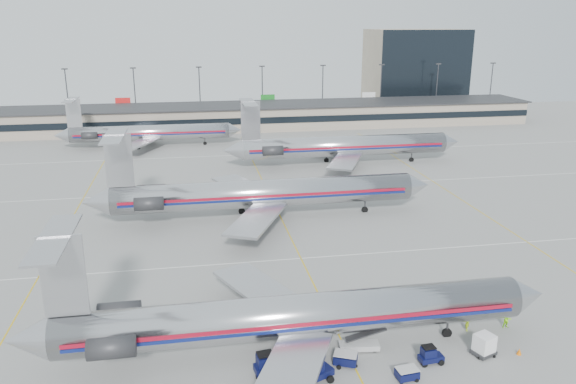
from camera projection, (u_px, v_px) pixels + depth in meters
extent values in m
plane|color=gray|center=(320.00, 297.00, 58.38)|extent=(260.00, 260.00, 0.00)
cube|color=silver|center=(301.00, 258.00, 67.79)|extent=(160.00, 0.15, 0.02)
cube|color=gray|center=(236.00, 117.00, 149.79)|extent=(160.00, 16.00, 6.00)
cube|color=black|center=(239.00, 121.00, 142.10)|extent=(160.00, 0.20, 1.60)
cube|color=#2D2D30|center=(236.00, 105.00, 148.89)|extent=(162.00, 17.00, 0.30)
cylinder|color=#38383D|center=(68.00, 97.00, 154.11)|extent=(0.30, 0.30, 15.00)
cube|color=#2D2D30|center=(64.00, 69.00, 151.90)|extent=(1.60, 0.40, 0.35)
cylinder|color=#38383D|center=(135.00, 96.00, 157.13)|extent=(0.30, 0.30, 15.00)
cube|color=#2D2D30|center=(133.00, 68.00, 154.92)|extent=(1.60, 0.40, 0.35)
cylinder|color=#38383D|center=(200.00, 94.00, 160.15)|extent=(0.30, 0.30, 15.00)
cube|color=#2D2D30|center=(199.00, 67.00, 157.94)|extent=(1.60, 0.40, 0.35)
cylinder|color=#38383D|center=(262.00, 93.00, 163.17)|extent=(0.30, 0.30, 15.00)
cube|color=#2D2D30|center=(262.00, 66.00, 160.96)|extent=(1.60, 0.40, 0.35)
cylinder|color=#38383D|center=(323.00, 92.00, 166.19)|extent=(0.30, 0.30, 15.00)
cube|color=#2D2D30|center=(323.00, 65.00, 163.98)|extent=(1.60, 0.40, 0.35)
cylinder|color=#38383D|center=(381.00, 90.00, 169.21)|extent=(0.30, 0.30, 15.00)
cube|color=#2D2D30|center=(382.00, 65.00, 167.00)|extent=(1.60, 0.40, 0.35)
cylinder|color=#38383D|center=(437.00, 89.00, 172.23)|extent=(0.30, 0.30, 15.00)
cube|color=#2D2D30|center=(439.00, 64.00, 170.02)|extent=(1.60, 0.40, 0.35)
cylinder|color=#38383D|center=(491.00, 88.00, 175.25)|extent=(0.30, 0.30, 15.00)
cube|color=#2D2D30|center=(493.00, 63.00, 173.04)|extent=(1.60, 0.40, 0.35)
cube|color=tan|center=(414.00, 68.00, 185.67)|extent=(30.00, 20.00, 25.00)
cylinder|color=silver|center=(297.00, 316.00, 47.69)|extent=(39.68, 3.67, 3.67)
cone|color=silver|center=(527.00, 295.00, 51.29)|extent=(3.17, 3.67, 3.67)
cone|color=#B1B1B6|center=(27.00, 340.00, 44.07)|extent=(3.57, 3.67, 3.67)
cube|color=maroon|center=(301.00, 325.00, 45.91)|extent=(37.70, 0.05, 0.35)
cube|color=navy|center=(301.00, 329.00, 46.03)|extent=(37.70, 0.05, 0.28)
cube|color=#B1B1B6|center=(263.00, 291.00, 54.19)|extent=(9.23, 13.45, 0.32)
cube|color=#B1B1B6|center=(289.00, 377.00, 41.11)|extent=(9.23, 13.45, 0.32)
cube|color=#B1B1B6|center=(63.00, 276.00, 43.10)|extent=(3.37, 0.25, 6.75)
cube|color=#B1B1B6|center=(54.00, 238.00, 42.12)|extent=(2.38, 10.42, 0.18)
cylinder|color=#2D2D30|center=(120.00, 312.00, 47.77)|extent=(3.57, 1.69, 1.69)
cylinder|color=#2D2D30|center=(111.00, 348.00, 42.45)|extent=(3.57, 1.69, 1.69)
cylinder|color=#2D2D30|center=(447.00, 328.00, 50.80)|extent=(0.20, 0.20, 1.64)
cylinder|color=#2D2D30|center=(267.00, 362.00, 45.73)|extent=(0.20, 0.20, 1.64)
cylinder|color=#2D2D30|center=(259.00, 332.00, 50.21)|extent=(0.20, 0.20, 1.64)
cylinder|color=black|center=(447.00, 333.00, 50.94)|extent=(0.89, 0.30, 0.89)
cylinder|color=silver|center=(265.00, 193.00, 80.64)|extent=(42.99, 3.98, 3.98)
cone|color=silver|center=(418.00, 185.00, 84.54)|extent=(3.44, 3.98, 3.98)
cone|color=#B1B1B6|center=(96.00, 202.00, 76.71)|extent=(3.87, 3.98, 3.98)
cube|color=maroon|center=(267.00, 196.00, 78.71)|extent=(40.84, 0.05, 0.38)
cube|color=navy|center=(267.00, 199.00, 78.84)|extent=(40.84, 0.05, 0.30)
cube|color=#B1B1B6|center=(245.00, 187.00, 87.68)|extent=(9.99, 14.57, 0.34)
cube|color=#B1B1B6|center=(257.00, 219.00, 73.51)|extent=(9.99, 14.57, 0.34)
cube|color=#B1B1B6|center=(119.00, 161.00, 75.66)|extent=(3.65, 0.27, 7.31)
cube|color=#B1B1B6|center=(114.00, 136.00, 74.61)|extent=(2.58, 11.28, 0.19)
cylinder|color=#2D2D30|center=(151.00, 191.00, 80.73)|extent=(3.87, 1.83, 1.83)
cylinder|color=#2D2D30|center=(149.00, 204.00, 74.96)|extent=(3.87, 1.83, 1.83)
cylinder|color=#2D2D30|center=(365.00, 206.00, 84.00)|extent=(0.21, 0.21, 1.77)
cylinder|color=#2D2D30|center=(245.00, 219.00, 78.51)|extent=(0.21, 0.21, 1.77)
cylinder|color=#2D2D30|center=(242.00, 208.00, 83.37)|extent=(0.21, 0.21, 1.77)
cylinder|color=black|center=(365.00, 210.00, 84.15)|extent=(0.97, 0.32, 0.97)
cylinder|color=silver|center=(346.00, 146.00, 111.19)|extent=(40.94, 3.99, 3.99)
cone|color=silver|center=(450.00, 142.00, 114.91)|extent=(3.45, 3.99, 3.99)
cone|color=#B1B1B6|center=(233.00, 150.00, 107.43)|extent=(3.88, 3.99, 3.99)
cube|color=maroon|center=(349.00, 147.00, 109.26)|extent=(38.89, 0.05, 0.38)
cube|color=navy|center=(348.00, 150.00, 109.38)|extent=(38.89, 0.05, 0.30)
cube|color=#B1B1B6|center=(326.00, 144.00, 118.24)|extent=(10.02, 14.60, 0.34)
cube|color=#B1B1B6|center=(345.00, 161.00, 104.04)|extent=(10.02, 14.60, 0.34)
cube|color=#B1B1B6|center=(251.00, 121.00, 106.38)|extent=(3.66, 0.27, 7.33)
cube|color=#B1B1B6|center=(249.00, 102.00, 105.32)|extent=(2.59, 11.31, 0.19)
cylinder|color=#2D2D30|center=(268.00, 144.00, 111.46)|extent=(3.88, 1.83, 1.83)
cylinder|color=#2D2D30|center=(273.00, 151.00, 105.67)|extent=(3.88, 1.83, 1.83)
cylinder|color=#2D2D30|center=(412.00, 157.00, 114.38)|extent=(0.22, 0.22, 1.78)
cylinder|color=#2D2D30|center=(333.00, 164.00, 109.05)|extent=(0.22, 0.22, 1.78)
cylinder|color=#2D2D30|center=(326.00, 158.00, 113.92)|extent=(0.22, 0.22, 1.78)
cylinder|color=black|center=(411.00, 160.00, 114.53)|extent=(0.97, 0.32, 0.97)
cylinder|color=silver|center=(151.00, 133.00, 127.30)|extent=(35.24, 3.43, 3.43)
cone|color=silver|center=(235.00, 130.00, 130.50)|extent=(2.97, 3.43, 3.43)
cone|color=#B1B1B6|center=(62.00, 136.00, 124.06)|extent=(3.34, 3.43, 3.43)
cube|color=maroon|center=(150.00, 133.00, 125.63)|extent=(33.48, 0.05, 0.32)
cube|color=navy|center=(151.00, 135.00, 125.74)|extent=(33.48, 0.05, 0.26)
cube|color=#B1B1B6|center=(145.00, 132.00, 133.37)|extent=(8.62, 12.57, 0.30)
cube|color=#B1B1B6|center=(141.00, 143.00, 121.14)|extent=(8.62, 12.57, 0.30)
cube|color=#B1B1B6|center=(74.00, 113.00, 123.16)|extent=(3.15, 0.23, 6.31)
cube|color=#B1B1B6|center=(71.00, 100.00, 122.24)|extent=(2.23, 9.74, 0.17)
cylinder|color=#2D2D30|center=(93.00, 131.00, 127.53)|extent=(3.34, 1.58, 1.58)
cylinder|color=#2D2D30|center=(89.00, 136.00, 122.55)|extent=(3.34, 1.58, 1.58)
cylinder|color=#2D2D30|center=(205.00, 141.00, 130.04)|extent=(0.19, 0.19, 1.53)
cylinder|color=#2D2D30|center=(138.00, 146.00, 125.46)|extent=(0.19, 0.19, 1.53)
cylinder|color=#2D2D30|center=(140.00, 142.00, 129.65)|extent=(0.19, 0.19, 1.53)
cylinder|color=black|center=(205.00, 143.00, 130.17)|extent=(0.83, 0.28, 0.83)
cube|color=#090D33|center=(269.00, 368.00, 45.38)|extent=(2.58, 1.55, 0.55)
cube|color=#090D33|center=(265.00, 361.00, 45.13)|extent=(1.47, 1.28, 0.99)
cube|color=black|center=(265.00, 354.00, 44.94)|extent=(1.41, 1.22, 0.09)
cylinder|color=black|center=(279.00, 366.00, 46.13)|extent=(0.62, 0.20, 0.62)
cylinder|color=black|center=(281.00, 374.00, 45.10)|extent=(0.62, 0.20, 0.62)
cylinder|color=black|center=(258.00, 368.00, 45.84)|extent=(0.62, 0.20, 0.62)
cylinder|color=black|center=(259.00, 376.00, 44.80)|extent=(0.62, 0.20, 0.62)
cube|color=#090D33|center=(318.00, 373.00, 44.65)|extent=(2.73, 2.12, 0.55)
cube|color=#090D33|center=(314.00, 366.00, 44.40)|extent=(1.67, 1.56, 1.00)
cube|color=black|center=(314.00, 359.00, 44.21)|extent=(1.60, 1.49, 0.09)
cylinder|color=black|center=(327.00, 371.00, 45.41)|extent=(0.62, 0.20, 0.62)
cylinder|color=black|center=(331.00, 379.00, 44.36)|extent=(0.62, 0.20, 0.62)
cylinder|color=black|center=(306.00, 374.00, 45.11)|extent=(0.62, 0.20, 0.62)
cylinder|color=black|center=(309.00, 382.00, 44.07)|extent=(0.62, 0.20, 0.62)
cube|color=#090D33|center=(431.00, 358.00, 46.87)|extent=(2.09, 1.17, 0.46)
cube|color=#090D33|center=(428.00, 353.00, 46.66)|extent=(1.17, 1.00, 0.83)
cube|color=black|center=(429.00, 347.00, 46.50)|extent=(1.12, 0.95, 0.07)
cylinder|color=black|center=(437.00, 357.00, 47.49)|extent=(0.51, 0.17, 0.51)
cylinder|color=black|center=(441.00, 363.00, 46.63)|extent=(0.51, 0.17, 0.51)
cylinder|color=black|center=(420.00, 358.00, 47.25)|extent=(0.51, 0.17, 0.51)
cylinder|color=black|center=(425.00, 365.00, 46.38)|extent=(0.51, 0.17, 0.51)
cube|color=#090D33|center=(345.00, 359.00, 46.65)|extent=(2.27, 1.97, 0.70)
cube|color=#A7A7A7|center=(346.00, 354.00, 46.50)|extent=(2.27, 1.97, 0.06)
cylinder|color=black|center=(352.00, 358.00, 47.40)|extent=(0.36, 0.14, 0.36)
cylinder|color=black|center=(355.00, 366.00, 46.36)|extent=(0.36, 0.14, 0.36)
cylinder|color=black|center=(336.00, 360.00, 47.16)|extent=(0.36, 0.14, 0.36)
cylinder|color=black|center=(339.00, 367.00, 46.12)|extent=(0.36, 0.14, 0.36)
cube|color=#090D33|center=(407.00, 374.00, 44.75)|extent=(1.85, 1.36, 0.64)
cube|color=#A7A7A7|center=(407.00, 369.00, 44.62)|extent=(1.85, 1.36, 0.05)
cylinder|color=black|center=(412.00, 373.00, 45.43)|extent=(0.33, 0.13, 0.33)
cylinder|color=black|center=(417.00, 380.00, 44.49)|extent=(0.33, 0.13, 0.33)
cylinder|color=black|center=(397.00, 375.00, 45.22)|extent=(0.33, 0.13, 0.33)
cylinder|color=black|center=(401.00, 382.00, 44.27)|extent=(0.33, 0.13, 0.33)
cube|color=#2D2D30|center=(483.00, 352.00, 48.15)|extent=(2.21, 2.04, 0.30)
cube|color=white|center=(484.00, 343.00, 47.88)|extent=(1.90, 1.84, 1.50)
cylinder|color=black|center=(487.00, 349.00, 48.87)|extent=(0.24, 0.12, 0.24)
cylinder|color=black|center=(494.00, 357.00, 47.74)|extent=(0.24, 0.12, 0.24)
cylinder|color=black|center=(472.00, 350.00, 48.63)|extent=(0.24, 0.12, 0.24)
cylinder|color=black|center=(479.00, 358.00, 47.50)|extent=(0.24, 0.12, 0.24)
cube|color=#A7A7A7|center=(359.00, 346.00, 48.77)|extent=(3.61, 1.69, 0.48)
cube|color=#2D2D30|center=(366.00, 334.00, 48.54)|extent=(3.61, 1.31, 1.25)
cylinder|color=black|center=(371.00, 343.00, 49.54)|extent=(0.48, 0.15, 0.48)
cylinder|color=black|center=(375.00, 350.00, 48.54)|extent=(0.48, 0.15, 0.48)
cylinder|color=black|center=(343.00, 346.00, 49.12)|extent=(0.48, 0.15, 0.48)
cylinder|color=black|center=(347.00, 352.00, 48.12)|extent=(0.48, 0.15, 0.48)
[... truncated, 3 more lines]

